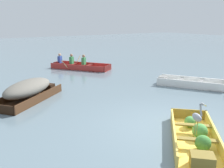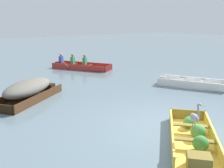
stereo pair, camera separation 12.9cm
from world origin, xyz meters
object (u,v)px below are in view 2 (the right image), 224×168
Objects in this scene: skiff_dark_varnish_near_moored at (29,89)px; skiff_white_mid_moored at (188,84)px; rowboat_red_with_crew at (78,65)px; heron_on_dinghy at (195,117)px; dinghy_yellow_foreground at (194,138)px.

skiff_dark_varnish_near_moored reaches higher than skiff_white_mid_moored.
rowboat_red_with_crew is (-2.46, 6.72, 0.07)m from skiff_white_mid_moored.
heron_on_dinghy is (-4.63, -4.15, 0.77)m from skiff_white_mid_moored.
skiff_dark_varnish_near_moored is 1.01× the size of skiff_white_mid_moored.
skiff_dark_varnish_near_moored is at bearing 113.89° from dinghy_yellow_foreground.
skiff_white_mid_moored is at bearing -15.67° from skiff_dark_varnish_near_moored.
rowboat_red_with_crew is at bearing 110.08° from skiff_white_mid_moored.
skiff_dark_varnish_near_moored reaches higher than dinghy_yellow_foreground.
skiff_dark_varnish_near_moored is at bearing -131.91° from rowboat_red_with_crew.
heron_on_dinghy reaches higher than rowboat_red_with_crew.
heron_on_dinghy reaches higher than skiff_white_mid_moored.
rowboat_red_with_crew reaches higher than skiff_dark_varnish_near_moored.
dinghy_yellow_foreground is 0.77× the size of rowboat_red_with_crew.
skiff_dark_varnish_near_moored is 0.84× the size of rowboat_red_with_crew.
skiff_white_mid_moored is at bearing -69.92° from rowboat_red_with_crew.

